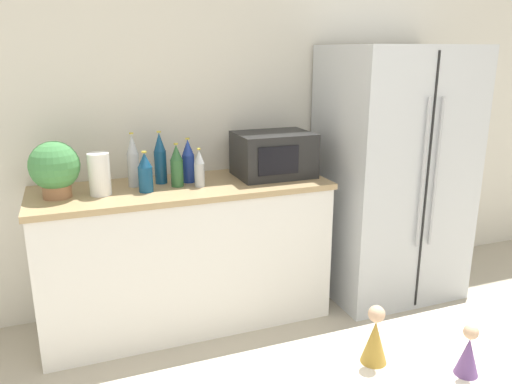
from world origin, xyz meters
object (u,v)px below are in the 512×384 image
Objects in this scene: microwave at (273,154)px; back_bottle_4 at (145,173)px; back_bottle_5 at (133,161)px; paper_towel_roll at (99,174)px; potted_plant at (55,168)px; wise_man_figurine_purple at (468,353)px; back_bottle_1 at (199,169)px; back_bottle_3 at (188,161)px; refrigerator at (392,174)px; back_bottle_2 at (177,166)px; wise_man_figurine_crimson at (375,338)px; back_bottle_0 at (160,159)px.

back_bottle_4 is (-0.83, -0.09, -0.03)m from microwave.
back_bottle_5 is (-0.87, 0.05, 0.01)m from microwave.
paper_towel_roll is 0.74× the size of back_bottle_5.
potted_plant reaches higher than wise_man_figurine_purple.
back_bottle_3 is (-0.04, 0.13, 0.02)m from back_bottle_1.
wise_man_figurine_purple is (0.50, -2.15, -0.07)m from back_bottle_5.
refrigerator is 6.27× the size of back_bottle_3.
microwave reaches higher than back_bottle_2.
refrigerator is at bearing 58.46° from wise_man_figurine_purple.
paper_towel_roll is at bearing -169.21° from back_bottle_3.
back_bottle_2 reaches higher than wise_man_figurine_purple.
back_bottle_3 is at bearing 176.03° from microwave.
potted_plant reaches higher than paper_towel_roll.
back_bottle_1 is 1.50× the size of wise_man_figurine_crimson.
back_bottle_3 is at bearing -2.69° from back_bottle_5.
back_bottle_4 is (-0.19, -0.05, -0.01)m from back_bottle_2.
wise_man_figurine_crimson is (0.27, -1.89, -0.02)m from back_bottle_4.
back_bottle_0 is at bearing 125.54° from back_bottle_2.
paper_towel_roll is 1.03× the size of back_bottle_1.
back_bottle_0 is 1.35× the size of back_bottle_4.
back_bottle_0 reaches higher than wise_man_figurine_purple.
wise_man_figurine_crimson is 1.16× the size of wise_man_figurine_purple.
wise_man_figurine_crimson is (-0.56, -1.98, -0.04)m from microwave.
back_bottle_4 is (0.48, -0.06, -0.05)m from potted_plant.
back_bottle_0 reaches higher than potted_plant.
back_bottle_2 is at bearing 92.25° from wise_man_figurine_crimson.
back_bottle_3 is 2.14m from wise_man_figurine_purple.
back_bottle_3 is at bearing 40.45° from back_bottle_2.
back_bottle_0 is 1.38× the size of back_bottle_1.
back_bottle_4 is (-0.28, -0.13, -0.02)m from back_bottle_3.
back_bottle_3 is 1.16× the size of back_bottle_4.
back_bottle_3 is at bearing 105.54° from back_bottle_1.
refrigerator reaches higher than back_bottle_5.
refrigerator reaches higher than back_bottle_3.
back_bottle_4 is (-0.32, -0.00, 0.00)m from back_bottle_1.
back_bottle_3 is (0.09, 0.07, 0.01)m from back_bottle_2.
back_bottle_1 is at bearing -38.84° from back_bottle_0.
back_bottle_0 is 2.41× the size of wise_man_figurine_purple.
back_bottle_4 is (-0.12, -0.16, -0.04)m from back_bottle_0.
paper_towel_roll is at bearing 105.13° from wise_man_figurine_crimson.
back_bottle_5 is 2.43× the size of wise_man_figurine_purple.
wise_man_figurine_purple is (-0.38, -2.10, -0.05)m from microwave.
microwave reaches higher than wise_man_figurine_crimson.
refrigerator is 5.31× the size of back_bottle_5.
back_bottle_1 is at bearing -2.71° from paper_towel_roll.
microwave is (-0.85, 0.10, 0.18)m from refrigerator.
back_bottle_0 is 1.17× the size of back_bottle_3.
refrigerator reaches higher than back_bottle_1.
paper_towel_roll is 0.87× the size of back_bottle_3.
potted_plant is 1.35× the size of back_bottle_1.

